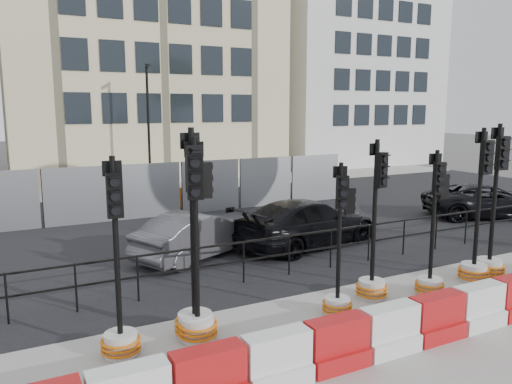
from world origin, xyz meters
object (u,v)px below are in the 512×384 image
traffic_signal_h (491,247)px  traffic_signal_a (120,317)px  car_c (307,223)px  traffic_signal_d (339,280)px

traffic_signal_h → traffic_signal_a: bearing=-168.9°
traffic_signal_a → traffic_signal_h: (8.56, -0.14, 0.08)m
traffic_signal_a → car_c: size_ratio=0.65×
traffic_signal_a → car_c: bearing=38.3°
traffic_signal_h → car_c: size_ratio=0.72×
traffic_signal_d → car_c: traffic_signal_d is taller
traffic_signal_d → traffic_signal_h: traffic_signal_h is taller
traffic_signal_a → traffic_signal_d: (4.06, -0.30, 0.04)m
traffic_signal_a → car_c: traffic_signal_a is taller
traffic_signal_a → traffic_signal_d: bearing=0.6°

